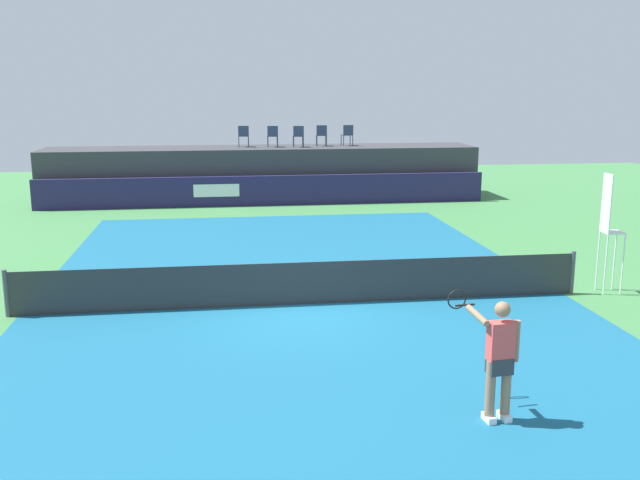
{
  "coord_description": "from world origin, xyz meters",
  "views": [
    {
      "loc": [
        -1.72,
        -14.88,
        4.66
      ],
      "look_at": [
        0.62,
        2.0,
        1.0
      ],
      "focal_mm": 40.01,
      "sensor_mm": 36.0,
      "label": 1
    }
  ],
  "objects": [
    {
      "name": "spectator_chair_left",
      "position": [
        0.44,
        15.19,
        2.69
      ],
      "size": [
        0.45,
        0.45,
        0.89
      ],
      "color": "#2D3D56",
      "rests_on": "spectator_platform"
    },
    {
      "name": "spectator_chair_right",
      "position": [
        2.55,
        15.41,
        2.69
      ],
      "size": [
        0.47,
        0.47,
        0.89
      ],
      "color": "#2D3D56",
      "rests_on": "spectator_platform"
    },
    {
      "name": "spectator_platform",
      "position": [
        0.0,
        15.3,
        1.1
      ],
      "size": [
        18.0,
        2.8,
        2.2
      ],
      "primitive_type": "cube",
      "color": "#38383D",
      "rests_on": "ground"
    },
    {
      "name": "spectator_chair_far_right",
      "position": [
        3.67,
        15.45,
        2.69
      ],
      "size": [
        0.48,
        0.48,
        0.89
      ],
      "color": "#2D3D56",
      "rests_on": "spectator_platform"
    },
    {
      "name": "tennis_player",
      "position": [
        2.06,
        -5.88,
        0.96
      ],
      "size": [
        0.77,
        1.13,
        1.77
      ],
      "color": "white",
      "rests_on": "court_inner"
    },
    {
      "name": "umpire_chair",
      "position": [
        7.0,
        0.01,
        1.59
      ],
      "size": [
        0.47,
        0.47,
        2.76
      ],
      "color": "white",
      "rests_on": "ground"
    },
    {
      "name": "tennis_net",
      "position": [
        0.0,
        0.0,
        0.47
      ],
      "size": [
        12.4,
        0.02,
        0.95
      ],
      "primitive_type": "cube",
      "color": "#2D2D2D",
      "rests_on": "ground"
    },
    {
      "name": "net_post_far",
      "position": [
        6.2,
        0.0,
        0.5
      ],
      "size": [
        0.1,
        0.1,
        1.0
      ],
      "primitive_type": "cylinder",
      "color": "#4C4C51",
      "rests_on": "ground"
    },
    {
      "name": "spectator_chair_far_left",
      "position": [
        -0.76,
        15.42,
        2.69
      ],
      "size": [
        0.45,
        0.45,
        0.89
      ],
      "color": "#2D3D56",
      "rests_on": "spectator_platform"
    },
    {
      "name": "spectator_chair_center",
      "position": [
        1.51,
        15.0,
        2.69
      ],
      "size": [
        0.45,
        0.45,
        0.89
      ],
      "color": "#2D3D56",
      "rests_on": "spectator_platform"
    },
    {
      "name": "ground_plane",
      "position": [
        0.0,
        3.0,
        0.0
      ],
      "size": [
        48.0,
        48.0,
        0.0
      ],
      "primitive_type": "plane",
      "color": "#3D7A42"
    },
    {
      "name": "tennis_ball",
      "position": [
        4.14,
        3.19,
        0.04
      ],
      "size": [
        0.07,
        0.07,
        0.07
      ],
      "primitive_type": "sphere",
      "color": "#D8EA33",
      "rests_on": "court_inner"
    },
    {
      "name": "court_inner",
      "position": [
        0.0,
        0.0,
        0.0
      ],
      "size": [
        12.0,
        22.0,
        0.0
      ],
      "primitive_type": "cube",
      "color": "#16597A",
      "rests_on": "ground"
    },
    {
      "name": "net_post_near",
      "position": [
        -6.2,
        0.0,
        0.5
      ],
      "size": [
        0.1,
        0.1,
        1.0
      ],
      "primitive_type": "cylinder",
      "color": "#4C4C51",
      "rests_on": "ground"
    },
    {
      "name": "sponsor_wall",
      "position": [
        -0.01,
        13.5,
        0.6
      ],
      "size": [
        18.0,
        0.22,
        1.2
      ],
      "color": "#231E4C",
      "rests_on": "ground"
    }
  ]
}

